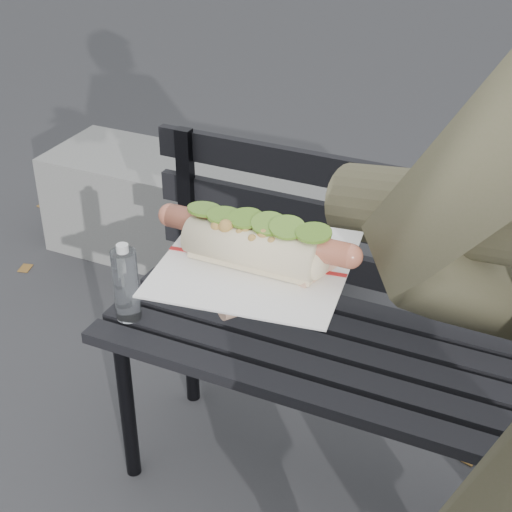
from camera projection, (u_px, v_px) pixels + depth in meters
The scene contains 3 objects.
park_bench at pixel (405, 332), 1.85m from camera, with size 1.50×0.44×0.88m.
concrete_block at pixel (196, 215), 3.05m from camera, with size 1.20×0.40×0.40m, color slate.
held_hotdog at pixel (478, 236), 0.77m from camera, with size 0.64×0.32×0.20m.
Camera 1 is at (0.33, -0.66, 1.63)m, focal length 55.00 mm.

